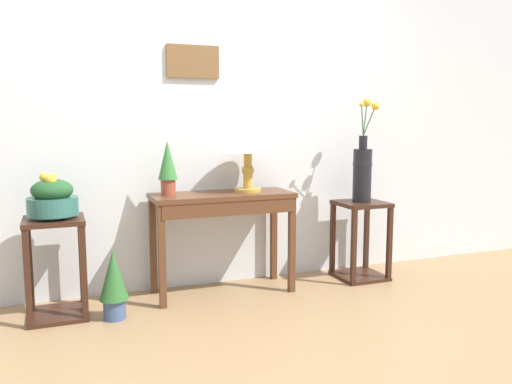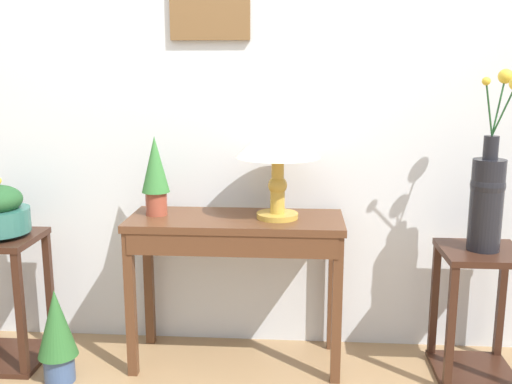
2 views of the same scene
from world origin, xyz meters
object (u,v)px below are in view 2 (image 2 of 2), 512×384
(potted_plant_on_console, at_px, (155,172))
(potted_plant_floor, at_px, (57,332))
(pedestal_stand_right, at_px, (477,314))
(console_table, at_px, (235,242))
(flower_vase_tall_right, at_px, (488,193))
(pedestal_stand_left, at_px, (4,300))
(table_lamp, at_px, (278,143))

(potted_plant_on_console, bearing_deg, potted_plant_floor, -146.24)
(pedestal_stand_right, height_order, potted_plant_floor, pedestal_stand_right)
(console_table, distance_m, pedestal_stand_right, 1.19)
(potted_plant_on_console, bearing_deg, flower_vase_tall_right, -2.83)
(potted_plant_on_console, distance_m, flower_vase_tall_right, 1.54)
(potted_plant_on_console, relative_size, potted_plant_floor, 0.84)
(pedestal_stand_left, relative_size, potted_plant_floor, 1.43)
(pedestal_stand_right, bearing_deg, table_lamp, 176.85)
(pedestal_stand_left, distance_m, potted_plant_floor, 0.39)
(pedestal_stand_left, height_order, flower_vase_tall_right, flower_vase_tall_right)
(potted_plant_on_console, distance_m, pedestal_stand_left, 0.99)
(pedestal_stand_right, distance_m, potted_plant_floor, 1.96)
(table_lamp, xyz_separation_m, flower_vase_tall_right, (0.95, -0.05, -0.21))
(console_table, relative_size, pedestal_stand_left, 1.57)
(pedestal_stand_left, bearing_deg, potted_plant_on_console, 7.56)
(table_lamp, height_order, potted_plant_on_console, table_lamp)
(flower_vase_tall_right, bearing_deg, pedestal_stand_left, -179.39)
(potted_plant_on_console, height_order, pedestal_stand_left, potted_plant_on_console)
(pedestal_stand_right, xyz_separation_m, potted_plant_floor, (-1.95, -0.20, -0.06))
(flower_vase_tall_right, bearing_deg, console_table, 178.51)
(potted_plant_on_console, relative_size, flower_vase_tall_right, 0.47)
(pedestal_stand_left, bearing_deg, table_lamp, 3.28)
(table_lamp, relative_size, flower_vase_tall_right, 0.59)
(pedestal_stand_right, bearing_deg, pedestal_stand_left, -179.37)
(console_table, height_order, pedestal_stand_right, console_table)
(table_lamp, height_order, pedestal_stand_left, table_lamp)
(pedestal_stand_left, bearing_deg, flower_vase_tall_right, 0.61)
(table_lamp, distance_m, potted_plant_on_console, 0.61)
(pedestal_stand_right, bearing_deg, flower_vase_tall_right, -13.55)
(console_table, xyz_separation_m, flower_vase_tall_right, (1.15, -0.03, 0.27))
(pedestal_stand_left, xyz_separation_m, flower_vase_tall_right, (2.29, 0.02, 0.57))
(console_table, height_order, potted_plant_floor, console_table)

